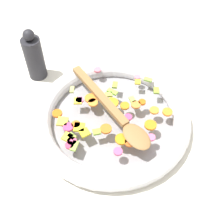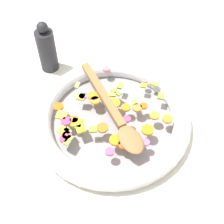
% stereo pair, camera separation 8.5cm
% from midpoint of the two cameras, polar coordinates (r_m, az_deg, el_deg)
% --- Properties ---
extents(ground_plane, '(4.00, 4.00, 0.00)m').
position_cam_midpoint_polar(ground_plane, '(0.89, -2.73, -2.19)').
color(ground_plane, silver).
extents(skillet, '(0.44, 0.44, 0.05)m').
position_cam_midpoint_polar(skillet, '(0.87, -2.78, -1.33)').
color(skillet, gray).
rests_on(skillet, ground_plane).
extents(chopped_vegetables, '(0.33, 0.32, 0.01)m').
position_cam_midpoint_polar(chopped_vegetables, '(0.84, -3.80, -0.72)').
color(chopped_vegetables, orange).
rests_on(chopped_vegetables, skillet).
extents(wooden_spoon, '(0.23, 0.30, 0.01)m').
position_cam_midpoint_polar(wooden_spoon, '(0.83, -2.21, -0.43)').
color(wooden_spoon, olive).
rests_on(wooden_spoon, chopped_vegetables).
extents(pepper_mill, '(0.06, 0.06, 0.18)m').
position_cam_midpoint_polar(pepper_mill, '(1.00, -16.48, 9.56)').
color(pepper_mill, '#232328').
rests_on(pepper_mill, ground_plane).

